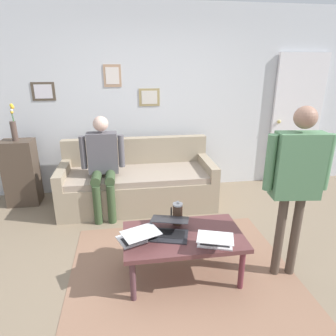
{
  "coord_description": "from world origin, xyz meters",
  "views": [
    {
      "loc": [
        0.44,
        2.25,
        1.88
      ],
      "look_at": [
        -0.02,
        -0.77,
        0.8
      ],
      "focal_mm": 31.43,
      "sensor_mm": 36.0,
      "label": 1
    }
  ],
  "objects": [
    {
      "name": "ground_plane",
      "position": [
        0.0,
        0.0,
        0.0
      ],
      "size": [
        7.68,
        7.68,
        0.0
      ],
      "primitive_type": "plane",
      "color": "#816F58"
    },
    {
      "name": "french_press",
      "position": [
        -0.02,
        -0.2,
        0.54
      ],
      "size": [
        0.12,
        0.1,
        0.24
      ],
      "color": "#4C3323",
      "rests_on": "coffee_table"
    },
    {
      "name": "person_standing",
      "position": [
        -0.98,
        0.12,
        1.01
      ],
      "size": [
        0.56,
        0.22,
        1.58
      ],
      "color": "#4F4035",
      "rests_on": "ground_plane"
    },
    {
      "name": "laptop_left",
      "position": [
        0.09,
        -0.02,
        0.48
      ],
      "size": [
        0.41,
        0.4,
        0.15
      ],
      "color": "#28282D",
      "rests_on": "coffee_table"
    },
    {
      "name": "couch",
      "position": [
        0.29,
        -1.59,
        0.31
      ],
      "size": [
        2.08,
        0.87,
        0.88
      ],
      "color": "gray",
      "rests_on": "ground_plane"
    },
    {
      "name": "side_shelf",
      "position": [
        1.88,
        -1.84,
        0.46
      ],
      "size": [
        0.42,
        0.32,
        0.92
      ],
      "color": "#4A3B2F",
      "rests_on": "ground_plane"
    },
    {
      "name": "coffee_table",
      "position": [
        -0.04,
        0.0,
        0.39
      ],
      "size": [
        1.07,
        0.63,
        0.43
      ],
      "color": "brown",
      "rests_on": "ground_plane"
    },
    {
      "name": "flower_vase",
      "position": [
        1.88,
        -1.84,
        1.1
      ],
      "size": [
        0.09,
        0.08,
        0.49
      ],
      "color": "#503D35",
      "rests_on": "side_shelf"
    },
    {
      "name": "laptop_center",
      "position": [
        -0.27,
        0.2,
        0.48
      ],
      "size": [
        0.38,
        0.41,
        0.13
      ],
      "color": "silver",
      "rests_on": "coffee_table"
    },
    {
      "name": "area_rug",
      "position": [
        -0.04,
        0.1,
        0.0
      ],
      "size": [
        2.1,
        2.07,
        0.01
      ],
      "primitive_type": "cube",
      "color": "#8D664F",
      "rests_on": "ground_plane"
    },
    {
      "name": "back_wall",
      "position": [
        0.0,
        -2.2,
        1.35
      ],
      "size": [
        7.04,
        0.11,
        2.7
      ],
      "color": "silver",
      "rests_on": "ground_plane"
    },
    {
      "name": "person_seated",
      "position": [
        0.73,
        -1.37,
        0.73
      ],
      "size": [
        0.55,
        0.51,
        1.28
      ],
      "color": "#35492C",
      "rests_on": "ground_plane"
    },
    {
      "name": "interior_door",
      "position": [
        -2.3,
        -2.11,
        1.02
      ],
      "size": [
        0.82,
        0.09,
        2.05
      ],
      "color": "white",
      "rests_on": "ground_plane"
    },
    {
      "name": "laptop_right",
      "position": [
        0.37,
        0.04,
        0.48
      ],
      "size": [
        0.4,
        0.41,
        0.12
      ],
      "color": "silver",
      "rests_on": "coffee_table"
    }
  ]
}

